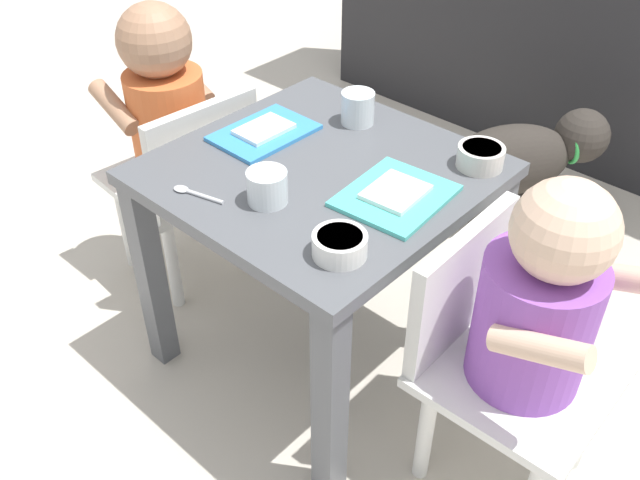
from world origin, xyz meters
name	(u,v)px	position (x,y,z in m)	size (l,w,h in m)	color
ground_plane	(320,350)	(0.00, 0.00, 0.00)	(7.00, 7.00, 0.00)	beige
dining_table	(320,208)	(0.00, 0.00, 0.38)	(0.53, 0.53, 0.47)	#515459
seated_child_left	(171,120)	(-0.43, -0.01, 0.41)	(0.30, 0.30, 0.65)	silver
seated_child_right	(531,311)	(0.43, 0.00, 0.39)	(0.29, 0.29, 0.63)	silver
dog	(524,157)	(0.06, 0.71, 0.20)	(0.34, 0.41, 0.31)	#332D28
food_tray_left	(264,132)	(-0.16, 0.01, 0.47)	(0.13, 0.19, 0.02)	#388CD8
food_tray_right	(395,195)	(0.16, 0.01, 0.47)	(0.17, 0.19, 0.02)	#4CC6BC
water_cup_left	(358,110)	(-0.06, 0.17, 0.49)	(0.06, 0.06, 0.06)	white
water_cup_right	(267,189)	(0.01, -0.14, 0.49)	(0.07, 0.07, 0.06)	white
cereal_bowl_right_side	(340,244)	(0.19, -0.16, 0.48)	(0.08, 0.08, 0.04)	white
cereal_bowl_left_side	(481,156)	(0.20, 0.19, 0.49)	(0.08, 0.08, 0.04)	silver
spoon_by_left_tray	(193,193)	(-0.10, -0.21, 0.47)	(0.10, 0.04, 0.01)	silver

